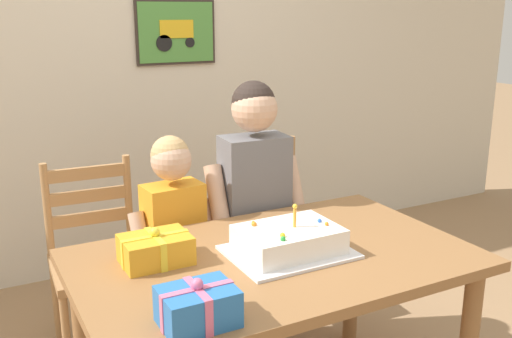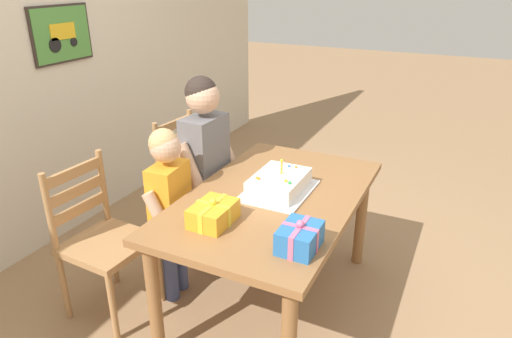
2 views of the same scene
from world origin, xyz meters
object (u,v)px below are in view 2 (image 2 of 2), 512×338
Objects in this scene: chair_left at (102,240)px; child_younger at (170,199)px; dining_table at (273,210)px; chair_right at (193,178)px; gift_box_beside_cake at (213,214)px; birthday_cake at (279,184)px; gift_box_red_large at (300,238)px; child_older at (206,155)px.

chair_left is 0.44m from child_younger.
chair_left reaches higher than dining_table.
child_younger is (-0.65, -0.28, 0.19)m from chair_right.
gift_box_beside_cake is at bearing 160.55° from dining_table.
birthday_cake is 2.01× the size of gift_box_red_large.
chair_left is at bearing 180.00° from chair_right.
child_older is at bearing 34.47° from gift_box_beside_cake.
chair_left is at bearing 157.32° from child_older.
gift_box_beside_cake is 0.19× the size of child_older.
gift_box_red_large is 0.24× the size of chair_right.
gift_box_red_large is at bearing -143.81° from dining_table.
chair_right is at bearing 48.27° from child_older.
gift_box_beside_cake is 0.75m from child_older.
gift_box_red_large is (-0.43, -0.32, 0.15)m from dining_table.
child_younger is (-0.40, 0.00, -0.13)m from child_older.
gift_box_red_large is 0.46m from gift_box_beside_cake.
birthday_cake is at bearing 32.31° from gift_box_red_large.
chair_right is 0.50m from child_older.
child_older is at bearing 69.22° from dining_table.
child_older is at bearing -0.07° from child_younger.
dining_table is 0.15m from birthday_cake.
chair_left is at bearing 91.45° from gift_box_red_large.
child_older is at bearing 74.19° from birthday_cake.
gift_box_beside_cake is (0.03, 0.46, -0.00)m from gift_box_red_large.
dining_table is at bearing -19.45° from gift_box_beside_cake.
child_older reaches higher than child_younger.
child_younger is at bearing -156.53° from chair_right.
child_younger reaches higher than birthday_cake.
gift_box_beside_cake is at bearing -85.28° from chair_left.
gift_box_beside_cake is at bearing 86.38° from gift_box_red_large.
chair_right is 0.71× the size of child_older.
gift_box_beside_cake is at bearing 161.46° from birthday_cake.
child_younger is (0.25, 0.89, -0.12)m from gift_box_red_large.
child_older reaches higher than chair_right.
child_older is 0.42m from child_younger.
chair_right is at bearing 39.09° from gift_box_beside_cake.
child_younger is at bearing 62.58° from gift_box_beside_cake.
child_older reaches higher than dining_table.
dining_table is at bearing -72.14° from child_younger.
gift_box_red_large is 0.93m from child_younger.
chair_left is at bearing 118.52° from dining_table.
child_younger is (0.22, 0.43, -0.12)m from gift_box_beside_cake.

